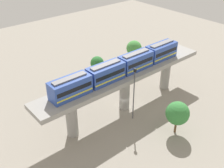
% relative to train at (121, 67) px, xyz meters
% --- Properties ---
extents(ground_plane, '(120.00, 120.00, 0.00)m').
position_rel_train_xyz_m(ground_plane, '(0.00, -0.94, -9.13)').
color(ground_plane, gray).
extents(viaduct, '(5.20, 35.80, 7.59)m').
position_rel_train_xyz_m(viaduct, '(0.00, -0.94, -3.19)').
color(viaduct, '#999691').
rests_on(viaduct, ground).
extents(train, '(2.64, 27.45, 3.24)m').
position_rel_train_xyz_m(train, '(0.00, 0.00, 0.00)').
color(train, '#2D4CA5').
rests_on(train, viaduct).
extents(parked_car_yellow, '(2.34, 4.40, 1.76)m').
position_rel_train_xyz_m(parked_car_yellow, '(12.59, 4.81, -8.38)').
color(parked_car_yellow, yellow).
rests_on(parked_car_yellow, ground).
extents(parked_car_blue, '(2.00, 4.28, 1.76)m').
position_rel_train_xyz_m(parked_car_blue, '(7.72, 9.15, -8.38)').
color(parked_car_blue, '#284CB7').
rests_on(parked_car_blue, ground).
extents(parked_car_orange, '(2.27, 4.38, 1.76)m').
position_rel_train_xyz_m(parked_car_orange, '(7.52, -10.27, -8.38)').
color(parked_car_orange, orange).
rests_on(parked_car_orange, ground).
extents(tree_near_viaduct, '(3.02, 3.02, 5.30)m').
position_rel_train_xyz_m(tree_near_viaduct, '(12.56, -4.19, -5.37)').
color(tree_near_viaduct, brown).
rests_on(tree_near_viaduct, ground).
extents(tree_mid_lot, '(3.93, 3.93, 5.90)m').
position_rel_train_xyz_m(tree_mid_lot, '(-10.69, -2.82, -5.20)').
color(tree_mid_lot, brown).
rests_on(tree_mid_lot, ground).
extents(tree_far_corner, '(3.78, 3.78, 5.88)m').
position_rel_train_xyz_m(tree_far_corner, '(12.85, -15.89, -5.15)').
color(tree_far_corner, brown).
rests_on(tree_far_corner, ground).
extents(signal_post, '(0.44, 0.28, 10.19)m').
position_rel_train_xyz_m(signal_post, '(-3.40, 0.08, -3.51)').
color(signal_post, '#4C4C51').
rests_on(signal_post, ground).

